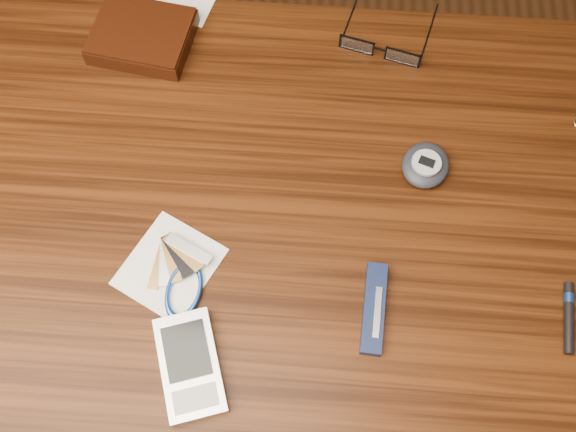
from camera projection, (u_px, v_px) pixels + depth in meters
name	position (u px, v px, depth m)	size (l,w,h in m)	color
ground	(257.00, 365.00, 1.42)	(3.80, 3.80, 0.00)	#472814
desk	(235.00, 269.00, 0.82)	(1.00, 0.70, 0.75)	#331708
wallet_and_card	(143.00, 35.00, 0.83)	(0.16, 0.17, 0.03)	black
eyeglasses	(381.00, 48.00, 0.83)	(0.13, 0.13, 0.02)	black
pda_phone	(190.00, 365.00, 0.67)	(0.09, 0.12, 0.02)	#B1B1B6
pedometer	(426.00, 165.00, 0.76)	(0.07, 0.08, 0.03)	black
notepad_keys	(177.00, 276.00, 0.71)	(0.13, 0.13, 0.01)	silver
pocket_knife	(374.00, 308.00, 0.69)	(0.03, 0.10, 0.01)	#111B38
black_blue_pen	(569.00, 315.00, 0.69)	(0.02, 0.08, 0.01)	black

